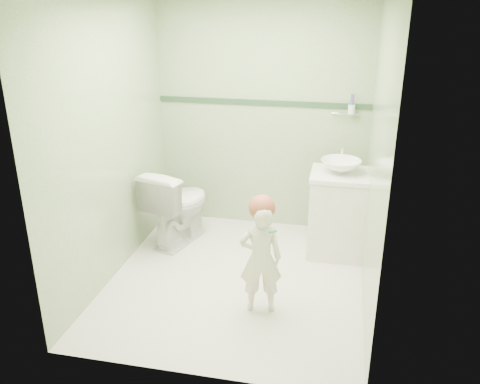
# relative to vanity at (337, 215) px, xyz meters

# --- Properties ---
(ground) EXTENTS (2.50, 2.50, 0.00)m
(ground) POSITION_rel_vanity_xyz_m (-0.84, -0.70, -0.40)
(ground) COLOR white
(ground) RESTS_ON ground
(room_shell) EXTENTS (2.50, 2.54, 2.40)m
(room_shell) POSITION_rel_vanity_xyz_m (-0.84, -0.70, 0.80)
(room_shell) COLOR #88A676
(room_shell) RESTS_ON ground
(trim_stripe) EXTENTS (2.20, 0.02, 0.05)m
(trim_stripe) POSITION_rel_vanity_xyz_m (-0.84, 0.54, 0.95)
(trim_stripe) COLOR #26432B
(trim_stripe) RESTS_ON room_shell
(vanity) EXTENTS (0.52, 0.50, 0.80)m
(vanity) POSITION_rel_vanity_xyz_m (0.00, 0.00, 0.00)
(vanity) COLOR white
(vanity) RESTS_ON ground
(counter) EXTENTS (0.54, 0.52, 0.04)m
(counter) POSITION_rel_vanity_xyz_m (0.00, 0.00, 0.41)
(counter) COLOR white
(counter) RESTS_ON vanity
(basin) EXTENTS (0.37, 0.37, 0.13)m
(basin) POSITION_rel_vanity_xyz_m (0.00, 0.00, 0.49)
(basin) COLOR white
(basin) RESTS_ON counter
(faucet) EXTENTS (0.03, 0.13, 0.18)m
(faucet) POSITION_rel_vanity_xyz_m (0.00, 0.19, 0.57)
(faucet) COLOR silver
(faucet) RESTS_ON counter
(cup_holder) EXTENTS (0.26, 0.07, 0.21)m
(cup_holder) POSITION_rel_vanity_xyz_m (0.05, 0.48, 0.93)
(cup_holder) COLOR silver
(cup_holder) RESTS_ON room_shell
(toilet) EXTENTS (0.64, 0.87, 0.79)m
(toilet) POSITION_rel_vanity_xyz_m (-1.58, -0.07, -0.00)
(toilet) COLOR white
(toilet) RESTS_ON ground
(toddler) EXTENTS (0.37, 0.28, 0.91)m
(toddler) POSITION_rel_vanity_xyz_m (-0.56, -1.11, 0.06)
(toddler) COLOR beige
(toddler) RESTS_ON ground
(hair_cap) EXTENTS (0.20, 0.20, 0.20)m
(hair_cap) POSITION_rel_vanity_xyz_m (-0.56, -1.08, 0.48)
(hair_cap) COLOR #A34E38
(hair_cap) RESTS_ON toddler
(teal_toothbrush) EXTENTS (0.11, 0.14, 0.08)m
(teal_toothbrush) POSITION_rel_vanity_xyz_m (-0.46, -1.21, 0.36)
(teal_toothbrush) COLOR #117C5A
(teal_toothbrush) RESTS_ON toddler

